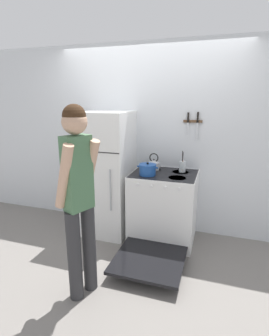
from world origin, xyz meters
The scene contains 9 objects.
ground_plane centered at (0.00, 0.00, 0.00)m, with size 14.00×14.00×0.00m, color slate.
wall_back centered at (0.00, 0.03, 1.27)m, with size 10.00×0.06×2.55m.
refrigerator centered at (-0.51, -0.33, 0.83)m, with size 0.67×0.68×1.67m.
stove_range centered at (0.30, -0.37, 0.45)m, with size 0.82×1.40×0.91m.
dutch_oven_pot centered at (0.12, -0.47, 0.98)m, with size 0.26×0.21×0.16m.
tea_kettle centered at (0.13, -0.20, 0.98)m, with size 0.20×0.16×0.22m.
utensil_jar centered at (0.50, -0.19, 0.99)m, with size 0.09×0.09×0.28m.
person centered at (-0.21, -1.57, 1.02)m, with size 0.38×0.43×1.79m.
wall_knife_strip centered at (0.59, -0.02, 1.55)m, with size 0.24×0.03×0.35m.
Camera 1 is at (0.93, -3.48, 1.83)m, focal length 28.00 mm.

